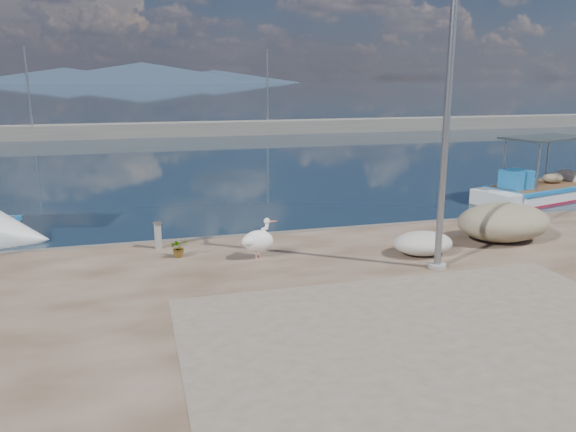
{
  "coord_description": "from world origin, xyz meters",
  "views": [
    {
      "loc": [
        -3.99,
        -10.72,
        5.01
      ],
      "look_at": [
        0.0,
        3.8,
        1.3
      ],
      "focal_mm": 35.0,
      "sensor_mm": 36.0,
      "label": 1
    }
  ],
  "objects_px": {
    "lamp_post": "(445,132)",
    "boat_right": "(539,194)",
    "pelican": "(259,240)",
    "bollard_near": "(158,234)"
  },
  "relations": [
    {
      "from": "lamp_post",
      "to": "boat_right",
      "type": "bearing_deg",
      "value": 40.29
    },
    {
      "from": "pelican",
      "to": "bollard_near",
      "type": "height_order",
      "value": "pelican"
    },
    {
      "from": "bollard_near",
      "to": "lamp_post",
      "type": "bearing_deg",
      "value": -27.79
    },
    {
      "from": "bollard_near",
      "to": "boat_right",
      "type": "bearing_deg",
      "value": 16.01
    },
    {
      "from": "boat_right",
      "to": "pelican",
      "type": "xyz_separation_m",
      "value": [
        -13.46,
        -6.14,
        0.74
      ]
    },
    {
      "from": "boat_right",
      "to": "bollard_near",
      "type": "height_order",
      "value": "boat_right"
    },
    {
      "from": "boat_right",
      "to": "pelican",
      "type": "bearing_deg",
      "value": -170.49
    },
    {
      "from": "boat_right",
      "to": "lamp_post",
      "type": "relative_size",
      "value": 0.97
    },
    {
      "from": "pelican",
      "to": "bollard_near",
      "type": "xyz_separation_m",
      "value": [
        -2.45,
        1.57,
        -0.07
      ]
    },
    {
      "from": "boat_right",
      "to": "lamp_post",
      "type": "xyz_separation_m",
      "value": [
        -9.42,
        -7.99,
        3.56
      ]
    }
  ]
}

